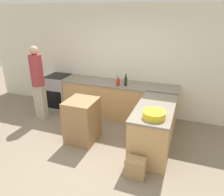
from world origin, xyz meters
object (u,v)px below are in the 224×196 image
object	(u,v)px
range_oven	(59,91)
hot_sauce_bottle	(118,82)
mixing_bowl	(154,115)
paper_bag	(135,168)
island_table	(82,121)
person_by_range	(38,80)
wine_bottle_dark	(126,81)
vinegar_bottle_clear	(117,79)

from	to	relation	value
range_oven	hot_sauce_bottle	bearing A→B (deg)	-5.96
range_oven	hot_sauce_bottle	distance (m)	1.85
mixing_bowl	paper_bag	bearing A→B (deg)	-110.38
island_table	person_by_range	world-z (taller)	person_by_range
wine_bottle_dark	range_oven	bearing A→B (deg)	176.04
range_oven	wine_bottle_dark	bearing A→B (deg)	-3.96
range_oven	paper_bag	bearing A→B (deg)	-36.70
wine_bottle_dark	mixing_bowl	bearing A→B (deg)	-57.20
island_table	mixing_bowl	size ratio (longest dim) A/B	2.36
island_table	mixing_bowl	xyz separation A→B (m)	(1.47, -0.24, 0.50)
mixing_bowl	paper_bag	world-z (taller)	mixing_bowl
mixing_bowl	wine_bottle_dark	distance (m)	1.70
hot_sauce_bottle	vinegar_bottle_clear	bearing A→B (deg)	114.53
paper_bag	mixing_bowl	bearing A→B (deg)	69.62
wine_bottle_dark	paper_bag	xyz separation A→B (m)	(0.75, -1.88, -0.83)
island_table	mixing_bowl	distance (m)	1.57
island_table	hot_sauce_bottle	xyz separation A→B (m)	(0.38, 1.14, 0.52)
vinegar_bottle_clear	wine_bottle_dark	distance (m)	0.33
mixing_bowl	person_by_range	world-z (taller)	person_by_range
person_by_range	paper_bag	world-z (taller)	person_by_range
island_table	wine_bottle_dark	distance (m)	1.42
hot_sauce_bottle	person_by_range	xyz separation A→B (m)	(-1.81, -0.59, 0.02)
range_oven	island_table	distance (m)	1.92
range_oven	paper_bag	size ratio (longest dim) A/B	2.70
person_by_range	wine_bottle_dark	bearing A→B (deg)	17.79
hot_sauce_bottle	person_by_range	bearing A→B (deg)	-162.06
mixing_bowl	hot_sauce_bottle	xyz separation A→B (m)	(-1.09, 1.38, 0.02)
wine_bottle_dark	vinegar_bottle_clear	bearing A→B (deg)	147.05
island_table	paper_bag	bearing A→B (deg)	-27.81
range_oven	island_table	world-z (taller)	range_oven
island_table	hot_sauce_bottle	bearing A→B (deg)	71.51
mixing_bowl	wine_bottle_dark	size ratio (longest dim) A/B	1.33
range_oven	person_by_range	bearing A→B (deg)	-93.02
island_table	person_by_range	size ratio (longest dim) A/B	0.50
mixing_bowl	vinegar_bottle_clear	xyz separation A→B (m)	(-1.20, 1.61, 0.03)
range_oven	wine_bottle_dark	distance (m)	2.03
wine_bottle_dark	paper_bag	bearing A→B (deg)	-68.12
range_oven	island_table	xyz separation A→B (m)	(1.39, -1.32, -0.00)
island_table	mixing_bowl	world-z (taller)	mixing_bowl
hot_sauce_bottle	mixing_bowl	bearing A→B (deg)	-51.57
island_table	wine_bottle_dark	size ratio (longest dim) A/B	3.14
island_table	wine_bottle_dark	world-z (taller)	wine_bottle_dark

